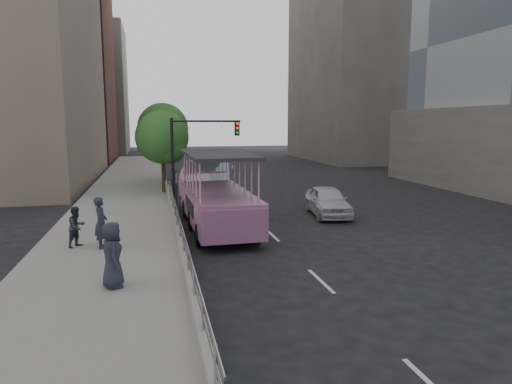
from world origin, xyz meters
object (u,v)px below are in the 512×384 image
at_px(car, 328,201).
at_px(parking_sign, 176,189).
at_px(pedestrian_far, 112,255).
at_px(pedestrian_near, 101,223).
at_px(pedestrian_mid, 77,227).
at_px(traffic_signal, 193,147).
at_px(street_tree_near, 164,139).
at_px(street_tree_far, 164,130).
at_px(duck_boat, 213,197).

distance_m(car, parking_sign, 8.01).
height_order(pedestrian_far, parking_sign, parking_sign).
bearing_deg(pedestrian_near, pedestrian_far, -172.00).
distance_m(pedestrian_mid, traffic_signal, 11.27).
height_order(parking_sign, street_tree_near, street_tree_near).
bearing_deg(pedestrian_mid, pedestrian_near, -75.09).
bearing_deg(parking_sign, street_tree_far, 90.65).
height_order(traffic_signal, street_tree_near, street_tree_near).
bearing_deg(duck_boat, traffic_signal, 94.94).
distance_m(pedestrian_far, traffic_signal, 15.03).
relative_size(pedestrian_far, street_tree_far, 0.29).
relative_size(car, pedestrian_mid, 2.97).
bearing_deg(pedestrian_near, traffic_signal, -24.76).
bearing_deg(street_tree_far, car, -60.52).
relative_size(parking_sign, street_tree_far, 0.40).
distance_m(pedestrian_mid, street_tree_far, 19.77).
xyz_separation_m(pedestrian_near, traffic_signal, (4.27, 10.10, 2.24)).
distance_m(street_tree_near, street_tree_far, 6.02).
bearing_deg(duck_boat, parking_sign, 147.28).
xyz_separation_m(traffic_signal, street_tree_near, (-1.60, 3.43, 0.32)).
bearing_deg(traffic_signal, pedestrian_near, -112.94).
height_order(duck_boat, pedestrian_far, duck_boat).
relative_size(car, parking_sign, 1.78).
distance_m(duck_boat, pedestrian_mid, 7.07).
relative_size(duck_boat, pedestrian_mid, 7.05).
relative_size(car, pedestrian_far, 2.42).
relative_size(traffic_signal, street_tree_near, 0.91).
xyz_separation_m(pedestrian_near, pedestrian_mid, (-0.91, 0.39, -0.20)).
height_order(pedestrian_far, street_tree_far, street_tree_far).
distance_m(car, street_tree_near, 12.15).
distance_m(pedestrian_near, pedestrian_far, 4.40).
bearing_deg(street_tree_near, pedestrian_far, -96.15).
bearing_deg(street_tree_near, pedestrian_near, -101.19).
xyz_separation_m(car, pedestrian_near, (-10.98, -5.20, 0.49)).
bearing_deg(pedestrian_mid, car, -29.71).
bearing_deg(street_tree_near, car, -45.10).
height_order(pedestrian_far, street_tree_near, street_tree_near).
bearing_deg(pedestrian_mid, duck_boat, -14.92).
distance_m(pedestrian_near, traffic_signal, 11.19).
bearing_deg(pedestrian_near, car, -66.48).
relative_size(pedestrian_mid, street_tree_far, 0.24).
xyz_separation_m(pedestrian_near, pedestrian_far, (0.75, -4.34, -0.02)).
bearing_deg(pedestrian_near, pedestrian_mid, 64.81).
xyz_separation_m(car, traffic_signal, (-6.70, 4.90, 2.72)).
height_order(pedestrian_mid, street_tree_far, street_tree_far).
height_order(duck_boat, car, duck_boat).
height_order(car, parking_sign, parking_sign).
relative_size(pedestrian_far, parking_sign, 0.74).
height_order(traffic_signal, street_tree_far, street_tree_far).
bearing_deg(street_tree_far, pedestrian_far, -95.09).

